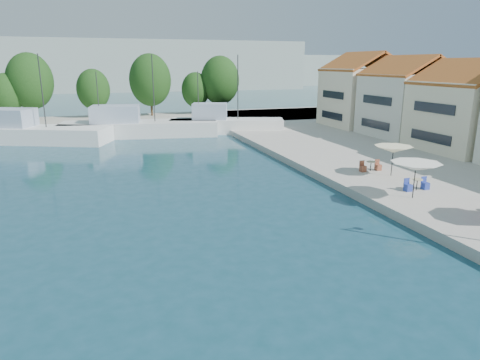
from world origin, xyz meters
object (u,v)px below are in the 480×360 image
object	(u,v)px
trawler_03	(136,128)
umbrella_cream	(393,149)
trawler_02	(29,133)
umbrella_white	(416,166)
trawler_04	(224,125)

from	to	relation	value
trawler_03	umbrella_cream	size ratio (longest dim) A/B	6.90
trawler_02	umbrella_white	world-z (taller)	trawler_02
trawler_02	trawler_03	world-z (taller)	same
umbrella_cream	trawler_03	bearing A→B (deg)	119.76
umbrella_cream	umbrella_white	bearing A→B (deg)	-113.95
trawler_02	trawler_04	bearing A→B (deg)	22.92
trawler_02	umbrella_cream	distance (m)	39.56
trawler_02	umbrella_white	distance (m)	41.84
trawler_02	trawler_03	bearing A→B (deg)	26.48
umbrella_white	umbrella_cream	size ratio (longest dim) A/B	1.10
trawler_02	trawler_04	size ratio (longest dim) A/B	1.19
trawler_02	umbrella_white	bearing A→B (deg)	-27.99
trawler_04	umbrella_cream	bearing A→B (deg)	-61.06
trawler_02	umbrella_cream	bearing A→B (deg)	-20.84
trawler_02	umbrella_cream	size ratio (longest dim) A/B	6.32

